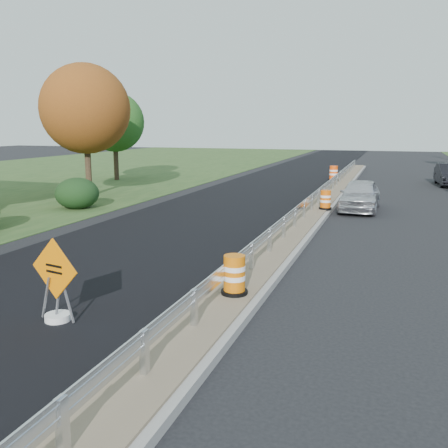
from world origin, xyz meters
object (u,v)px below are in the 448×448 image
(caution_sign, at_px, (57,300))
(car_silver, at_px, (360,195))
(barrel_median_mid, at_px, (326,200))
(barrel_median_far, at_px, (333,173))
(barrel_median_near, at_px, (234,275))

(caution_sign, relative_size, car_silver, 0.41)
(barrel_median_mid, distance_m, car_silver, 2.09)
(car_silver, bearing_deg, barrel_median_far, 104.13)
(car_silver, bearing_deg, barrel_median_near, -96.13)
(barrel_median_mid, height_order, barrel_median_far, barrel_median_far)
(barrel_median_near, xyz_separation_m, barrel_median_far, (-0.73, 24.84, 0.06))
(barrel_median_near, height_order, barrel_median_far, barrel_median_far)
(barrel_median_near, height_order, barrel_median_mid, barrel_median_near)
(caution_sign, distance_m, barrel_median_far, 27.12)
(barrel_median_mid, xyz_separation_m, barrel_median_far, (-1.10, 12.39, 0.07))
(caution_sign, bearing_deg, barrel_median_mid, 87.99)
(barrel_median_near, bearing_deg, barrel_median_mid, 88.28)
(barrel_median_far, xyz_separation_m, car_silver, (2.51, -10.85, 0.02))
(caution_sign, distance_m, barrel_median_near, 3.81)
(car_silver, bearing_deg, barrel_median_mid, -131.12)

